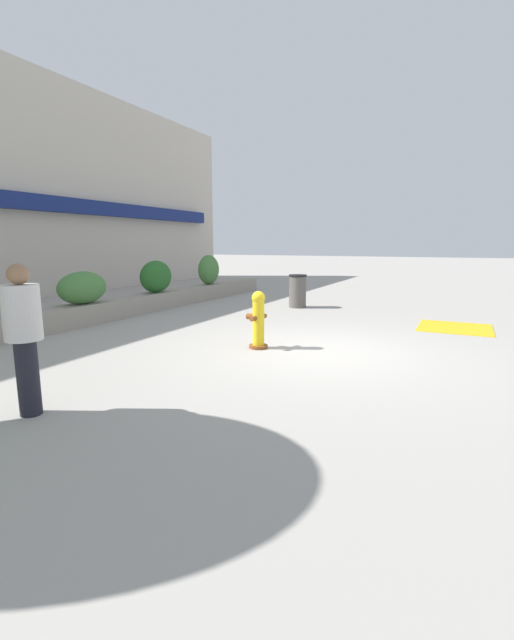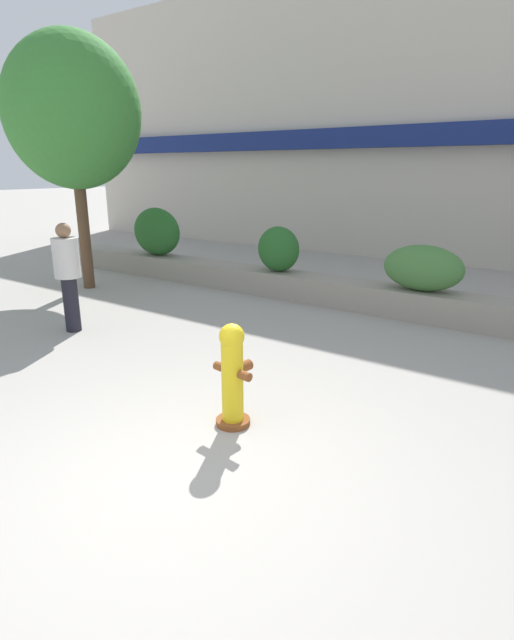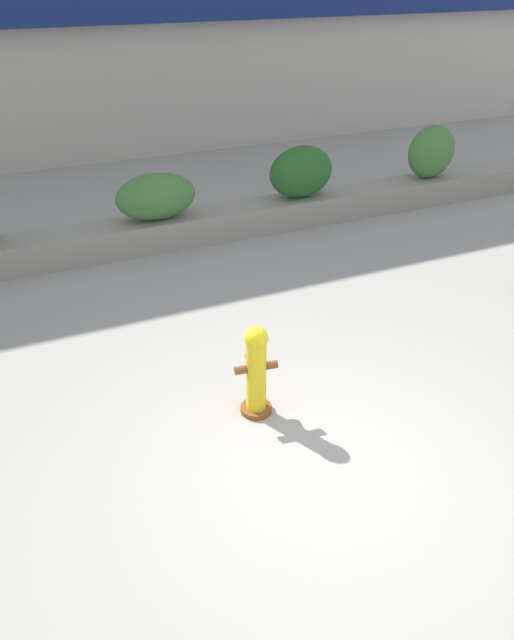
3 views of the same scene
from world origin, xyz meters
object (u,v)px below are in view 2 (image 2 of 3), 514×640
(street_tree, at_px, (72,113))
(pedestrian, at_px, (68,271))
(hedge_bush_2, at_px, (423,268))
(hedge_bush_0, at_px, (157,232))
(hedge_bush_1, at_px, (278,249))
(fire_hydrant, at_px, (233,374))

(street_tree, distance_m, pedestrian, 4.10)
(hedge_bush_2, bearing_deg, pedestrian, -137.93)
(hedge_bush_0, height_order, hedge_bush_1, hedge_bush_0)
(fire_hydrant, bearing_deg, hedge_bush_1, 118.08)
(hedge_bush_2, bearing_deg, hedge_bush_0, 180.00)
(fire_hydrant, xyz_separation_m, street_tree, (-6.38, 3.05, 3.05))
(hedge_bush_1, height_order, hedge_bush_2, hedge_bush_1)
(hedge_bush_1, distance_m, street_tree, 4.96)
(hedge_bush_2, distance_m, pedestrian, 5.86)
(hedge_bush_1, relative_size, hedge_bush_2, 0.66)
(fire_hydrant, relative_size, pedestrian, 0.62)
(hedge_bush_1, xyz_separation_m, pedestrian, (-1.41, -3.93, 0.03))
(hedge_bush_0, distance_m, pedestrian, 4.45)
(fire_hydrant, bearing_deg, pedestrian, 166.51)
(street_tree, bearing_deg, hedge_bush_0, 81.33)
(hedge_bush_1, relative_size, pedestrian, 0.53)
(hedge_bush_0, bearing_deg, pedestrian, -62.00)
(hedge_bush_2, xyz_separation_m, fire_hydrant, (-0.33, -4.89, -0.34))
(hedge_bush_2, relative_size, fire_hydrant, 1.27)
(fire_hydrant, height_order, pedestrian, pedestrian)
(hedge_bush_1, relative_size, street_tree, 0.18)
(hedge_bush_2, xyz_separation_m, street_tree, (-6.72, -1.84, 2.70))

